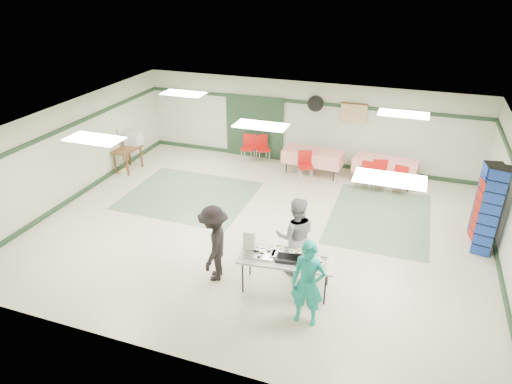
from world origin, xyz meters
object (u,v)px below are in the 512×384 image
(crate_stack_blue_a, at_px, (486,202))
(volunteer_teal, at_px, (308,284))
(chair_loose_b, at_px, (249,145))
(chair_d, at_px, (305,163))
(crate_stack_red, at_px, (485,210))
(crate_stack_blue_b, at_px, (490,211))
(dining_table_b, at_px, (313,156))
(volunteer_grey, at_px, (296,236))
(chair_c, at_px, (400,177))
(broom, at_px, (121,150))
(volunteer_dark, at_px, (214,243))
(printer_table, at_px, (127,151))
(dining_table_a, at_px, (385,166))
(office_printer, at_px, (133,138))
(chair_a, at_px, (380,172))
(serving_table, at_px, (286,259))
(chair_loose_a, at_px, (262,146))
(chair_b, at_px, (367,173))

(crate_stack_blue_a, bearing_deg, volunteer_teal, -127.44)
(chair_loose_b, bearing_deg, chair_d, -24.66)
(crate_stack_red, bearing_deg, crate_stack_blue_b, -90.00)
(chair_d, xyz_separation_m, crate_stack_blue_a, (4.79, -1.81, 0.39))
(volunteer_teal, bearing_deg, crate_stack_blue_a, 54.02)
(dining_table_b, bearing_deg, volunteer_grey, -77.30)
(chair_c, bearing_deg, volunteer_grey, -104.81)
(crate_stack_blue_a, xyz_separation_m, broom, (-10.38, 0.47, -0.21))
(chair_loose_b, bearing_deg, crate_stack_blue_b, -28.74)
(volunteer_dark, relative_size, printer_table, 1.80)
(dining_table_a, height_order, office_printer, office_printer)
(chair_a, height_order, broom, broom)
(dining_table_b, height_order, chair_a, chair_a)
(volunteer_dark, bearing_deg, serving_table, 81.52)
(dining_table_a, relative_size, chair_a, 2.06)
(volunteer_dark, bearing_deg, dining_table_a, 141.29)
(chair_loose_b, relative_size, crate_stack_blue_b, 0.43)
(dining_table_b, xyz_separation_m, chair_a, (2.10, -0.56, 0.00))
(chair_c, distance_m, chair_d, 2.78)
(chair_loose_a, height_order, chair_loose_b, chair_loose_a)
(volunteer_teal, height_order, chair_a, volunteer_teal)
(volunteer_grey, bearing_deg, volunteer_dark, 7.25)
(crate_stack_blue_a, height_order, crate_stack_red, crate_stack_blue_a)
(chair_d, relative_size, printer_table, 1.00)
(chair_loose_a, bearing_deg, volunteer_dark, -115.83)
(volunteer_teal, relative_size, crate_stack_blue_a, 0.89)
(chair_b, distance_m, crate_stack_red, 3.51)
(dining_table_b, bearing_deg, volunteer_dark, -92.92)
(chair_a, relative_size, chair_c, 1.12)
(volunteer_grey, bearing_deg, office_printer, -50.53)
(chair_loose_b, xyz_separation_m, crate_stack_blue_a, (6.94, -2.67, 0.39))
(crate_stack_blue_a, relative_size, printer_table, 2.06)
(chair_d, xyz_separation_m, crate_stack_red, (4.79, -1.91, 0.21))
(chair_a, xyz_separation_m, chair_loose_a, (-3.90, 0.92, -0.00))
(serving_table, xyz_separation_m, broom, (-6.50, 3.95, 0.04))
(crate_stack_blue_a, bearing_deg, volunteer_grey, -143.78)
(volunteer_teal, relative_size, dining_table_b, 0.90)
(dining_table_a, xyz_separation_m, crate_stack_blue_a, (2.48, -2.38, 0.39))
(chair_d, xyz_separation_m, chair_loose_b, (-2.15, 0.86, -0.00))
(chair_d, relative_size, crate_stack_blue_a, 0.48)
(chair_d, height_order, office_printer, office_printer)
(chair_a, xyz_separation_m, broom, (-7.80, -1.35, 0.18))
(chair_a, bearing_deg, volunteer_teal, -111.66)
(office_printer, relative_size, broom, 0.34)
(chair_loose_a, xyz_separation_m, crate_stack_blue_b, (6.48, -3.42, 0.50))
(chair_c, bearing_deg, printer_table, -165.01)
(volunteer_grey, distance_m, dining_table_b, 5.28)
(chair_a, height_order, crate_stack_blue_a, crate_stack_blue_a)
(printer_table, bearing_deg, dining_table_b, 19.69)
(crate_stack_red, bearing_deg, dining_table_b, 152.13)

